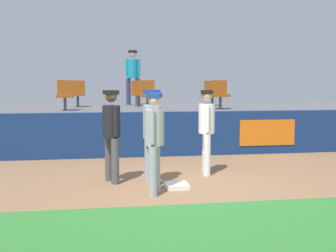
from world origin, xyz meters
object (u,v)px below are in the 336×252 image
Objects in this scene: player_fielder_home at (207,126)px; seat_front_center at (147,93)px; spectator_hooded at (133,73)px; player_coach_visitor at (154,136)px; first_base at (177,186)px; seat_front_left at (65,93)px; seat_front_right at (220,93)px; player_umpire at (112,129)px; seat_back_right at (212,92)px; seat_back_left at (78,92)px; seat_back_center at (139,92)px; player_runner_visitor at (152,129)px.

seat_front_center is at bearing -158.48° from player_fielder_home.
player_coach_visitor is at bearing 108.49° from spectator_hooded.
first_base is 1.60m from player_fielder_home.
first_base is 5.44m from seat_front_left.
player_fielder_home is 3.93m from seat_front_right.
player_umpire is 6.84m from seat_back_right.
spectator_hooded is at bearing 94.57° from seat_front_center.
seat_front_center is at bearing -0.00° from seat_front_left.
seat_front_right reaches higher than player_umpire.
seat_front_right reaches higher than player_fielder_home.
seat_front_center reaches higher than player_umpire.
seat_front_left reaches higher than player_fielder_home.
seat_front_right reaches higher than first_base.
seat_front_center is at bearing -41.21° from seat_back_left.
seat_front_center is at bearing 90.37° from first_base.
seat_back_center is (0.31, 6.82, 0.59)m from player_coach_visitor.
player_coach_visitor is 2.01× the size of seat_front_left.
player_coach_visitor is 5.07m from seat_front_center.
player_coach_visitor is 2.01× the size of seat_back_right.
spectator_hooded reaches higher than player_coach_visitor.
seat_back_right is at bearing 179.40° from spectator_hooded.
spectator_hooded reaches higher than seat_front_left.
seat_front_left is at bearing 180.00° from seat_front_center.
player_runner_visitor is 0.92× the size of spectator_hooded.
seat_back_right is 2.83m from spectator_hooded.
seat_back_left is (-1.65, 6.82, 0.59)m from player_coach_visitor.
seat_back_left reaches higher than player_umpire.
seat_back_center is at bearing 148.95° from player_umpire.
seat_back_right is (2.73, 6.07, 0.56)m from player_runner_visitor.
seat_back_right is at bearing 70.15° from first_base.
first_base is at bearing -88.89° from seat_back_center.
player_coach_visitor is at bearing -112.12° from seat_back_right.
seat_back_center is at bearing -161.63° from player_fielder_home.
seat_front_right is 4.56m from seat_back_left.
seat_back_center is (2.19, 1.80, 0.00)m from seat_front_left.
player_umpire is 5.98m from seat_back_left.
player_fielder_home reaches higher than first_base.
player_runner_visitor is at bearing 53.51° from player_umpire.
seat_back_center is at bearing -165.68° from player_coach_visitor.
spectator_hooded reaches higher than seat_back_center.
seat_back_right is 0.44× the size of spectator_hooded.
seat_back_left is at bearing 138.79° from seat_front_center.
seat_back_left is at bearing 174.54° from player_runner_visitor.
seat_front_center is 2.13m from seat_front_right.
spectator_hooded is (1.83, 0.96, 0.62)m from seat_back_left.
spectator_hooded is (-2.59, 0.96, 0.62)m from seat_back_right.
player_umpire is at bearing -80.66° from seat_back_left.
player_coach_visitor is 1.16m from player_umpire.
seat_front_right is (2.13, 0.00, 0.00)m from seat_front_center.
seat_front_right is at bearing 128.69° from player_runner_visitor.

